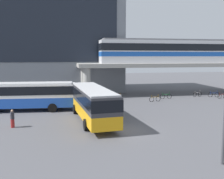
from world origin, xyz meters
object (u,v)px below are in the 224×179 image
(bicycle_green, at_px, (166,96))
(bicycle_blue, at_px, (214,95))
(bicycle_brown, at_px, (117,98))
(bicycle_silver, at_px, (197,94))
(bus_main, at_px, (93,100))
(station_building, at_px, (32,36))
(bus_secondary, at_px, (26,93))
(bicycle_red, at_px, (222,96))
(bicycle_orange, at_px, (155,99))
(train, at_px, (172,51))
(pedestrian_near_building, at_px, (12,119))

(bicycle_green, bearing_deg, bicycle_blue, 0.09)
(bicycle_green, xyz_separation_m, bicycle_brown, (-7.37, 0.19, 0.00))
(bicycle_silver, relative_size, bicycle_brown, 0.97)
(bicycle_green, bearing_deg, bicycle_silver, 8.66)
(bus_main, height_order, bicycle_blue, bus_main)
(station_building, distance_m, bicycle_green, 25.56)
(bicycle_green, bearing_deg, bus_secondary, -166.00)
(bicycle_silver, xyz_separation_m, bicycle_red, (2.78, -2.22, 0.00))
(bicycle_silver, bearing_deg, bicycle_orange, -160.89)
(bicycle_brown, bearing_deg, bus_main, -113.46)
(train, relative_size, bicycle_orange, 13.42)
(station_building, height_order, train, station_building)
(bus_secondary, bearing_deg, bus_main, -41.19)
(pedestrian_near_building, bearing_deg, bicycle_red, 20.69)
(bicycle_blue, bearing_deg, bicycle_brown, 179.32)
(bus_main, xyz_separation_m, bicycle_orange, (9.71, 8.90, -1.63))
(bicycle_red, bearing_deg, train, 132.26)
(bicycle_red, xyz_separation_m, bicycle_brown, (-15.66, 1.57, 0.00))
(bus_main, xyz_separation_m, bicycle_red, (20.43, 9.43, -1.63))
(bicycle_orange, distance_m, pedestrian_near_building, 19.57)
(bus_secondary, height_order, bicycle_red, bus_secondary)
(bicycle_silver, bearing_deg, bicycle_blue, -20.01)
(station_building, relative_size, bus_main, 2.77)
(bus_main, distance_m, bicycle_blue, 22.73)
(bicycle_blue, bearing_deg, train, 136.94)
(bicycle_brown, bearing_deg, train, 23.94)
(bicycle_red, height_order, bicycle_brown, same)
(bicycle_blue, relative_size, bicycle_silver, 1.02)
(bus_main, height_order, bicycle_brown, bus_main)
(train, height_order, bicycle_orange, train)
(bicycle_silver, relative_size, pedestrian_near_building, 1.09)
(bicycle_red, height_order, bicycle_orange, same)
(bus_secondary, relative_size, bicycle_orange, 6.35)
(train, relative_size, bicycle_blue, 13.36)
(train, height_order, bicycle_green, train)
(station_building, xyz_separation_m, bicycle_red, (28.17, -14.41, -9.37))
(pedestrian_near_building, bearing_deg, train, 36.76)
(bicycle_orange, bearing_deg, bicycle_green, 38.16)
(bus_secondary, distance_m, bicycle_orange, 16.95)
(train, height_order, bicycle_brown, train)
(bicycle_silver, xyz_separation_m, bicycle_orange, (-7.94, -2.75, 0.00))
(train, xyz_separation_m, bicycle_brown, (-10.14, -4.50, -6.69))
(bicycle_blue, relative_size, bicycle_green, 0.99)
(bus_main, distance_m, bicycle_brown, 12.10)
(bus_secondary, height_order, pedestrian_near_building, bus_secondary)
(train, relative_size, pedestrian_near_building, 14.83)
(bicycle_silver, xyz_separation_m, pedestrian_near_building, (-24.82, -12.64, 0.38))
(bicycle_silver, height_order, bicycle_green, same)
(bicycle_red, bearing_deg, bicycle_orange, -177.14)
(bicycle_blue, height_order, pedestrian_near_building, pedestrian_near_building)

